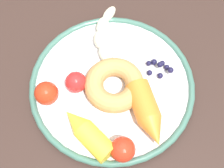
{
  "coord_description": "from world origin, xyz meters",
  "views": [
    {
      "loc": [
        0.19,
        -0.14,
        1.27
      ],
      "look_at": [
        0.01,
        0.04,
        0.75
      ],
      "focal_mm": 49.59,
      "sensor_mm": 36.0,
      "label": 1
    }
  ],
  "objects_px": {
    "plate": "(112,85)",
    "tomato_far": "(46,93)",
    "carrot_orange": "(147,114)",
    "tomato_mid": "(76,82)",
    "banana": "(105,40)",
    "tomato_near": "(123,149)",
    "dining_table": "(96,117)",
    "carrot_yellow": "(87,133)",
    "donut": "(114,85)",
    "blueberry_pile": "(159,67)"
  },
  "relations": [
    {
      "from": "dining_table",
      "to": "tomato_mid",
      "type": "bearing_deg",
      "value": -161.41
    },
    {
      "from": "carrot_orange",
      "to": "tomato_mid",
      "type": "relative_size",
      "value": 3.12
    },
    {
      "from": "banana",
      "to": "tomato_near",
      "type": "height_order",
      "value": "tomato_near"
    },
    {
      "from": "blueberry_pile",
      "to": "tomato_near",
      "type": "bearing_deg",
      "value": -68.59
    },
    {
      "from": "banana",
      "to": "tomato_mid",
      "type": "distance_m",
      "value": 0.11
    },
    {
      "from": "plate",
      "to": "dining_table",
      "type": "bearing_deg",
      "value": -101.61
    },
    {
      "from": "carrot_yellow",
      "to": "tomato_mid",
      "type": "relative_size",
      "value": 2.7
    },
    {
      "from": "carrot_yellow",
      "to": "donut",
      "type": "bearing_deg",
      "value": 108.81
    },
    {
      "from": "blueberry_pile",
      "to": "tomato_near",
      "type": "relative_size",
      "value": 1.22
    },
    {
      "from": "blueberry_pile",
      "to": "tomato_far",
      "type": "bearing_deg",
      "value": -117.95
    },
    {
      "from": "plate",
      "to": "tomato_far",
      "type": "xyz_separation_m",
      "value": [
        -0.06,
        -0.1,
        0.02
      ]
    },
    {
      "from": "banana",
      "to": "tomato_far",
      "type": "height_order",
      "value": "tomato_far"
    },
    {
      "from": "carrot_yellow",
      "to": "tomato_far",
      "type": "distance_m",
      "value": 0.1
    },
    {
      "from": "plate",
      "to": "donut",
      "type": "distance_m",
      "value": 0.02
    },
    {
      "from": "carrot_orange",
      "to": "tomato_mid",
      "type": "xyz_separation_m",
      "value": [
        -0.13,
        -0.05,
        -0.0
      ]
    },
    {
      "from": "plate",
      "to": "carrot_orange",
      "type": "height_order",
      "value": "carrot_orange"
    },
    {
      "from": "tomato_near",
      "to": "blueberry_pile",
      "type": "bearing_deg",
      "value": 111.41
    },
    {
      "from": "carrot_orange",
      "to": "banana",
      "type": "bearing_deg",
      "value": 160.61
    },
    {
      "from": "donut",
      "to": "blueberry_pile",
      "type": "relative_size",
      "value": 2.09
    },
    {
      "from": "carrot_orange",
      "to": "blueberry_pile",
      "type": "bearing_deg",
      "value": 119.35
    },
    {
      "from": "plate",
      "to": "tomato_near",
      "type": "relative_size",
      "value": 7.26
    },
    {
      "from": "carrot_orange",
      "to": "donut",
      "type": "relative_size",
      "value": 1.12
    },
    {
      "from": "carrot_orange",
      "to": "carrot_yellow",
      "type": "distance_m",
      "value": 0.11
    },
    {
      "from": "carrot_yellow",
      "to": "banana",
      "type": "bearing_deg",
      "value": 127.12
    },
    {
      "from": "carrot_yellow",
      "to": "tomato_near",
      "type": "height_order",
      "value": "tomato_near"
    },
    {
      "from": "blueberry_pile",
      "to": "plate",
      "type": "bearing_deg",
      "value": -115.07
    },
    {
      "from": "carrot_yellow",
      "to": "dining_table",
      "type": "bearing_deg",
      "value": 130.09
    },
    {
      "from": "banana",
      "to": "carrot_orange",
      "type": "distance_m",
      "value": 0.18
    },
    {
      "from": "plate",
      "to": "tomato_far",
      "type": "height_order",
      "value": "tomato_far"
    },
    {
      "from": "carrot_orange",
      "to": "donut",
      "type": "distance_m",
      "value": 0.08
    },
    {
      "from": "carrot_yellow",
      "to": "tomato_mid",
      "type": "distance_m",
      "value": 0.1
    },
    {
      "from": "donut",
      "to": "carrot_yellow",
      "type": "bearing_deg",
      "value": -71.19
    },
    {
      "from": "carrot_orange",
      "to": "blueberry_pile",
      "type": "xyz_separation_m",
      "value": [
        -0.05,
        0.09,
        -0.01
      ]
    },
    {
      "from": "dining_table",
      "to": "tomato_far",
      "type": "height_order",
      "value": "tomato_far"
    },
    {
      "from": "plate",
      "to": "blueberry_pile",
      "type": "relative_size",
      "value": 5.95
    },
    {
      "from": "tomato_near",
      "to": "dining_table",
      "type": "bearing_deg",
      "value": 161.29
    },
    {
      "from": "banana",
      "to": "carrot_yellow",
      "type": "distance_m",
      "value": 0.2
    },
    {
      "from": "tomato_mid",
      "to": "blueberry_pile",
      "type": "bearing_deg",
      "value": 59.22
    },
    {
      "from": "banana",
      "to": "carrot_yellow",
      "type": "bearing_deg",
      "value": -52.88
    },
    {
      "from": "dining_table",
      "to": "banana",
      "type": "relative_size",
      "value": 6.74
    },
    {
      "from": "carrot_orange",
      "to": "carrot_yellow",
      "type": "xyz_separation_m",
      "value": [
        -0.05,
        -0.1,
        -0.0
      ]
    },
    {
      "from": "tomato_mid",
      "to": "tomato_far",
      "type": "relative_size",
      "value": 0.9
    },
    {
      "from": "carrot_orange",
      "to": "tomato_mid",
      "type": "distance_m",
      "value": 0.14
    },
    {
      "from": "tomato_near",
      "to": "banana",
      "type": "bearing_deg",
      "value": 143.5
    },
    {
      "from": "banana",
      "to": "tomato_far",
      "type": "relative_size",
      "value": 3.17
    },
    {
      "from": "tomato_near",
      "to": "tomato_far",
      "type": "xyz_separation_m",
      "value": [
        -0.17,
        -0.03,
        0.0
      ]
    },
    {
      "from": "dining_table",
      "to": "tomato_far",
      "type": "bearing_deg",
      "value": -129.31
    },
    {
      "from": "plate",
      "to": "tomato_near",
      "type": "height_order",
      "value": "tomato_near"
    },
    {
      "from": "blueberry_pile",
      "to": "banana",
      "type": "bearing_deg",
      "value": -164.54
    },
    {
      "from": "carrot_yellow",
      "to": "tomato_far",
      "type": "bearing_deg",
      "value": -178.23
    }
  ]
}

